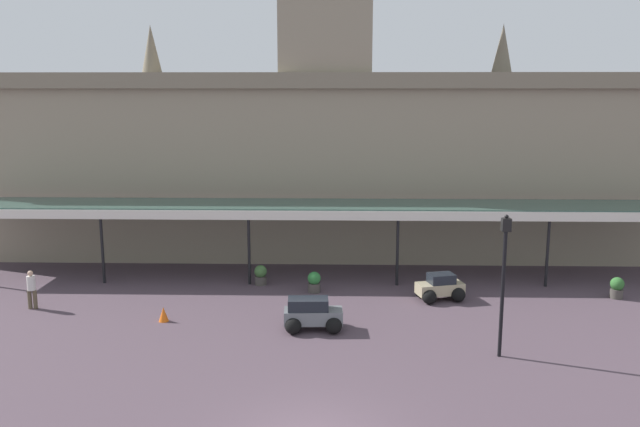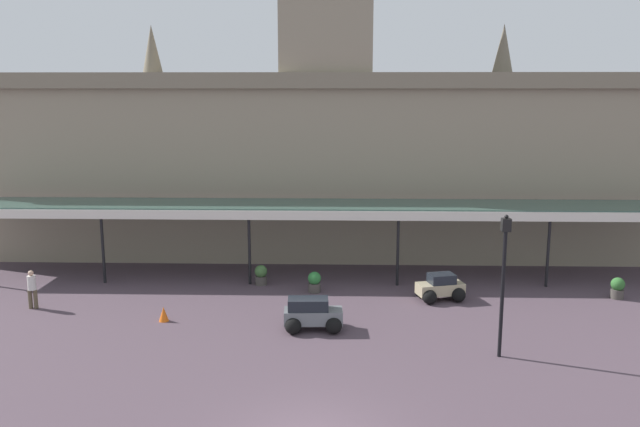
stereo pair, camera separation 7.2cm
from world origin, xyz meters
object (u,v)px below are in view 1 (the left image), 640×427
(car_grey_estate, at_px, (312,316))
(car_beige_sedan, at_px, (440,289))
(victorian_lamppost, at_px, (504,270))
(traffic_cone, at_px, (164,314))
(planter_near_kerb, at_px, (261,275))
(pedestrian_beside_cars, at_px, (32,288))
(planter_by_canopy, at_px, (617,288))
(planter_forecourt_centre, at_px, (314,282))

(car_grey_estate, bearing_deg, car_beige_sedan, 34.74)
(car_beige_sedan, distance_m, victorian_lamppost, 6.86)
(victorian_lamppost, relative_size, traffic_cone, 8.61)
(victorian_lamppost, height_order, planter_near_kerb, victorian_lamppost)
(car_beige_sedan, height_order, pedestrian_beside_cars, pedestrian_beside_cars)
(pedestrian_beside_cars, height_order, traffic_cone, pedestrian_beside_cars)
(planter_by_canopy, bearing_deg, planter_near_kerb, 174.24)
(car_beige_sedan, xyz_separation_m, pedestrian_beside_cars, (-17.50, -1.66, 0.41))
(pedestrian_beside_cars, xyz_separation_m, planter_by_canopy, (25.43, 2.09, -0.42))
(victorian_lamppost, bearing_deg, car_grey_estate, 160.07)
(traffic_cone, bearing_deg, pedestrian_beside_cars, 166.90)
(planter_by_canopy, bearing_deg, pedestrian_beside_cars, -175.30)
(victorian_lamppost, xyz_separation_m, traffic_cone, (-12.65, 3.19, -2.84))
(planter_forecourt_centre, bearing_deg, planter_by_canopy, -2.31)
(car_grey_estate, xyz_separation_m, car_beige_sedan, (5.52, 3.83, -0.06))
(car_beige_sedan, relative_size, victorian_lamppost, 0.44)
(planter_forecourt_centre, bearing_deg, traffic_cone, -145.81)
(car_beige_sedan, height_order, traffic_cone, car_beige_sedan)
(car_grey_estate, distance_m, traffic_cone, 6.07)
(victorian_lamppost, xyz_separation_m, planter_forecourt_centre, (-6.73, 7.21, -2.64))
(car_beige_sedan, distance_m, planter_forecourt_centre, 5.70)
(victorian_lamppost, relative_size, planter_near_kerb, 5.26)
(planter_forecourt_centre, bearing_deg, car_beige_sedan, -9.91)
(traffic_cone, relative_size, planter_by_canopy, 0.61)
(car_beige_sedan, xyz_separation_m, planter_by_canopy, (7.93, 0.43, -0.01))
(pedestrian_beside_cars, relative_size, traffic_cone, 2.85)
(planter_near_kerb, bearing_deg, planter_by_canopy, -5.76)
(victorian_lamppost, distance_m, planter_by_canopy, 9.89)
(victorian_lamppost, bearing_deg, planter_forecourt_centre, 133.01)
(pedestrian_beside_cars, distance_m, planter_by_canopy, 25.52)
(car_beige_sedan, bearing_deg, traffic_cone, -165.21)
(car_grey_estate, distance_m, planter_forecourt_centre, 4.81)
(planter_by_canopy, bearing_deg, car_beige_sedan, -176.86)
(pedestrian_beside_cars, bearing_deg, planter_near_kerb, 21.79)
(traffic_cone, distance_m, planter_near_kerb, 6.10)
(victorian_lamppost, height_order, planter_forecourt_centre, victorian_lamppost)
(planter_forecourt_centre, xyz_separation_m, planter_by_canopy, (13.54, -0.55, 0.00))
(victorian_lamppost, xyz_separation_m, planter_by_canopy, (6.81, 6.67, -2.64))
(traffic_cone, height_order, planter_forecourt_centre, planter_forecourt_centre)
(car_grey_estate, distance_m, car_beige_sedan, 6.72)
(planter_near_kerb, bearing_deg, car_grey_estate, -65.49)
(traffic_cone, distance_m, planter_by_canopy, 19.77)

